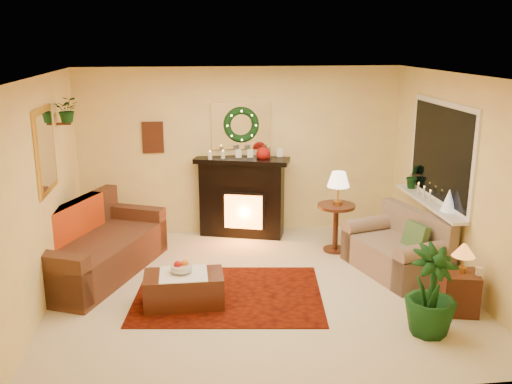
{
  "coord_description": "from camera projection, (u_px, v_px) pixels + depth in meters",
  "views": [
    {
      "loc": [
        -0.84,
        -6.48,
        3.02
      ],
      "look_at": [
        0.0,
        0.35,
        1.15
      ],
      "focal_mm": 40.0,
      "sensor_mm": 36.0,
      "label": 1
    }
  ],
  "objects": [
    {
      "name": "window_glass",
      "position": [
        440.0,
        153.0,
        7.5
      ],
      "size": [
        0.02,
        1.7,
        1.22
      ],
      "primitive_type": "cube",
      "color": "black",
      "rests_on": "wall_right"
    },
    {
      "name": "wall_front",
      "position": [
        295.0,
        258.0,
        4.6
      ],
      "size": [
        5.0,
        5.0,
        0.0
      ],
      "primitive_type": "plane",
      "color": "#EFD88C",
      "rests_on": "ground"
    },
    {
      "name": "side_table_round",
      "position": [
        335.0,
        229.0,
        8.27
      ],
      "size": [
        0.54,
        0.54,
        0.7
      ],
      "primitive_type": "cylinder",
      "rotation": [
        0.0,
        0.0,
        0.0
      ],
      "color": "black",
      "rests_on": "floor"
    },
    {
      "name": "red_throw",
      "position": [
        94.0,
        239.0,
        7.51
      ],
      "size": [
        0.82,
        1.33,
        0.02
      ],
      "primitive_type": "cube",
      "color": "#B61717",
      "rests_on": "sofa"
    },
    {
      "name": "mini_tree",
      "position": [
        449.0,
        200.0,
        7.17
      ],
      "size": [
        0.19,
        0.19,
        0.29
      ],
      "primitive_type": "cone",
      "color": "white",
      "rests_on": "window_sill"
    },
    {
      "name": "end_table_square",
      "position": [
        459.0,
        290.0,
        6.42
      ],
      "size": [
        0.47,
        0.47,
        0.48
      ],
      "primitive_type": "cube",
      "rotation": [
        0.0,
        0.0,
        -0.22
      ],
      "color": "black",
      "rests_on": "floor"
    },
    {
      "name": "fireplace",
      "position": [
        242.0,
        201.0,
        8.9
      ],
      "size": [
        1.34,
        0.76,
        1.17
      ],
      "primitive_type": "cube",
      "rotation": [
        0.0,
        0.0,
        -0.3
      ],
      "color": "#311F17",
      "rests_on": "floor"
    },
    {
      "name": "loveseat",
      "position": [
        396.0,
        242.0,
        7.49
      ],
      "size": [
        1.17,
        1.57,
        0.81
      ],
      "primitive_type": "cube",
      "rotation": [
        0.0,
        0.0,
        0.29
      ],
      "color": "gray",
      "rests_on": "floor"
    },
    {
      "name": "gold_mirror",
      "position": [
        45.0,
        150.0,
        6.63
      ],
      "size": [
        0.03,
        0.84,
        1.0
      ],
      "primitive_type": "cube",
      "color": "gold",
      "rests_on": "wall_left"
    },
    {
      "name": "fruit_bowl",
      "position": [
        181.0,
        268.0,
        6.57
      ],
      "size": [
        0.25,
        0.25,
        0.06
      ],
      "primitive_type": "cylinder",
      "color": "silver",
      "rests_on": "coffee_table"
    },
    {
      "name": "sofa",
      "position": [
        97.0,
        243.0,
        7.41
      ],
      "size": [
        1.74,
        2.35,
        0.93
      ],
      "primitive_type": "cube",
      "rotation": [
        0.0,
        0.0,
        -0.42
      ],
      "color": "#4A2E25",
      "rests_on": "floor"
    },
    {
      "name": "floor_palm",
      "position": [
        431.0,
        294.0,
        5.91
      ],
      "size": [
        2.09,
        2.09,
        2.87
      ],
      "primitive_type": "imported",
      "rotation": [
        0.0,
        0.0,
        0.38
      ],
      "color": "black",
      "rests_on": "floor"
    },
    {
      "name": "coffee_table",
      "position": [
        184.0,
        288.0,
        6.6
      ],
      "size": [
        0.91,
        0.5,
        0.38
      ],
      "primitive_type": "cube",
      "rotation": [
        0.0,
        0.0,
        0.0
      ],
      "color": "#3A2115",
      "rests_on": "floor"
    },
    {
      "name": "wall_art",
      "position": [
        153.0,
        137.0,
        8.66
      ],
      "size": [
        0.32,
        0.03,
        0.48
      ],
      "primitive_type": "cube",
      "color": "#381E11",
      "rests_on": "wall_back"
    },
    {
      "name": "area_rug",
      "position": [
        229.0,
        295.0,
        6.9
      ],
      "size": [
        2.42,
        1.94,
        0.01
      ],
      "primitive_type": "cube",
      "rotation": [
        0.0,
        0.0,
        -0.12
      ],
      "color": "maroon",
      "rests_on": "floor"
    },
    {
      "name": "wall_left",
      "position": [
        41.0,
        194.0,
        6.46
      ],
      "size": [
        4.5,
        4.5,
        0.0
      ],
      "primitive_type": "plane",
      "color": "#EFD88C",
      "rests_on": "ground"
    },
    {
      "name": "mantel_candle_a",
      "position": [
        210.0,
        158.0,
        8.6
      ],
      "size": [
        0.06,
        0.06,
        0.19
      ],
      "primitive_type": "cylinder",
      "color": "white",
      "rests_on": "fireplace"
    },
    {
      "name": "poinsettia",
      "position": [
        263.0,
        154.0,
        8.69
      ],
      "size": [
        0.21,
        0.21,
        0.21
      ],
      "primitive_type": "sphere",
      "color": "#A2100A",
      "rests_on": "fireplace"
    },
    {
      "name": "window_frame",
      "position": [
        441.0,
        153.0,
        7.5
      ],
      "size": [
        0.03,
        1.86,
        1.36
      ],
      "primitive_type": "cube",
      "color": "white",
      "rests_on": "wall_right"
    },
    {
      "name": "lamp_tiffany",
      "position": [
        464.0,
        250.0,
        6.32
      ],
      "size": [
        0.26,
        0.26,
        0.38
      ],
      "primitive_type": "cone",
      "color": "orange",
      "rests_on": "end_table_square"
    },
    {
      "name": "mantel_candle_b",
      "position": [
        223.0,
        157.0,
        8.65
      ],
      "size": [
        0.06,
        0.06,
        0.19
      ],
      "primitive_type": "cylinder",
      "color": "beige",
      "rests_on": "fireplace"
    },
    {
      "name": "sill_plant",
      "position": [
        413.0,
        175.0,
        8.27
      ],
      "size": [
        0.26,
        0.21,
        0.47
      ],
      "primitive_type": "imported",
      "color": "#1C6423",
      "rests_on": "window_sill"
    },
    {
      "name": "lamp_cream",
      "position": [
        338.0,
        192.0,
        8.14
      ],
      "size": [
        0.32,
        0.32,
        0.49
      ],
      "primitive_type": "cone",
      "color": "#FFE2B8",
      "rests_on": "side_table_round"
    },
    {
      "name": "wreath",
      "position": [
        241.0,
        125.0,
        8.74
      ],
      "size": [
        0.55,
        0.11,
        0.55
      ],
      "primitive_type": "torus",
      "rotation": [
        1.57,
        0.0,
        0.0
      ],
      "color": "#194719",
      "rests_on": "wall_back"
    },
    {
      "name": "wall_right",
      "position": [
        460.0,
        181.0,
        7.04
      ],
      "size": [
        4.5,
        4.5,
        0.0
      ],
      "primitive_type": "plane",
      "color": "#EFD88C",
      "rests_on": "ground"
    },
    {
      "name": "hanging_plant",
      "position": [
        68.0,
        122.0,
        7.31
      ],
      "size": [
        0.33,
        0.28,
        0.36
      ],
      "primitive_type": "imported",
      "color": "#194719",
      "rests_on": "wall_left"
    },
    {
      "name": "ceiling",
      "position": [
        260.0,
        76.0,
        6.41
      ],
      "size": [
        5.0,
        5.0,
        0.0
      ],
      "primitive_type": "plane",
      "color": "white",
      "rests_on": "ground"
    },
    {
      "name": "mantel_mirror",
      "position": [
        241.0,
        126.0,
        8.78
      ],
      "size": [
        0.92,
        0.02,
        0.72
      ],
      "primitive_type": "cube",
      "color": "white",
      "rests_on": "wall_back"
    },
    {
      "name": "floor",
      "position": [
        259.0,
        288.0,
        7.09
      ],
      "size": [
        5.0,
        5.0,
        0.0
      ],
      "primitive_type": "plane",
      "color": "beige",
      "rests_on": "ground"
    },
    {
      "name": "window_sill",
      "position": [
        429.0,
        203.0,
        7.67
      ],
      "size": [
        0.22,
        1.86,
        0.04
      ],
      "primitive_type": "cube",
      "color": "white",
      "rests_on": "wall_right"
    },
    {
      "name": "wall_back",
      "position": [
        241.0,
        151.0,
        8.91
      ],
      "size": [
        5.0,
        5.0,
        0.0
      ],
      "primitive_type": "plane",
      "color": "#EFD88C",
      "rests_on": "ground"
    }
  ]
}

